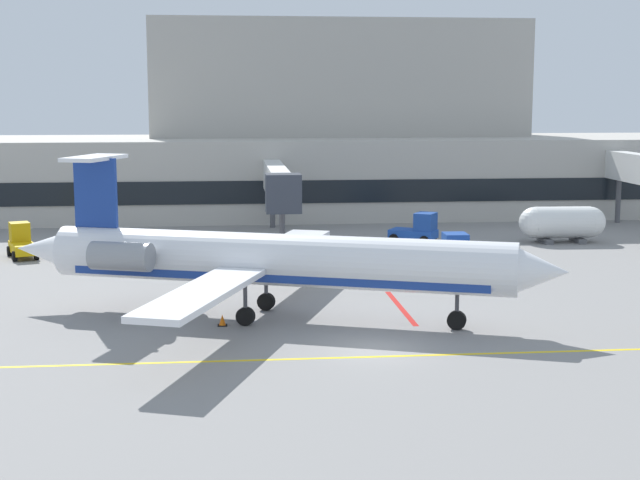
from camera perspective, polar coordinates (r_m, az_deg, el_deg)
ground at (r=40.99m, az=3.31°, el=-6.73°), size 120.00×120.00×0.11m
terminal_building at (r=88.72m, az=-0.18°, el=5.94°), size 79.97×17.56×18.09m
jet_bridge_west at (r=70.03m, az=-2.62°, el=3.43°), size 2.40×17.32×5.75m
regional_jet at (r=45.80m, az=-3.20°, el=-1.23°), size 27.41×23.23×7.93m
baggage_tug at (r=70.32m, az=6.05°, el=0.67°), size 3.91×3.43×2.30m
pushback_tractor at (r=59.07m, az=8.43°, el=-0.92°), size 2.04×4.19×2.33m
belt_loader at (r=66.79m, az=-17.86°, el=-0.14°), size 2.67×3.65×2.35m
fuel_tank at (r=72.35m, az=14.66°, el=1.05°), size 6.59×2.57×2.73m
safety_cone_alpha at (r=45.05m, az=-6.02°, el=-4.95°), size 0.47×0.47×0.55m
safety_cone_bravo at (r=52.69m, az=7.71°, el=-2.97°), size 0.47×0.47×0.55m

